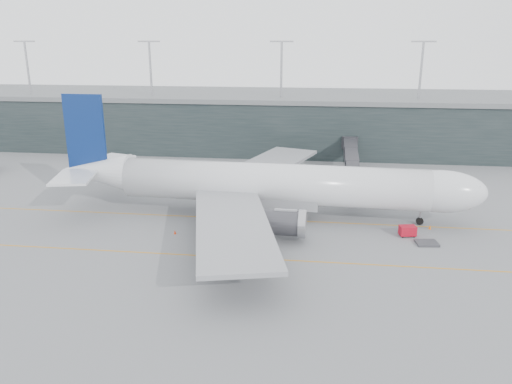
# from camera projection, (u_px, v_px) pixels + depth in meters

# --- Properties ---
(ground) EXTENTS (320.00, 320.00, 0.00)m
(ground) POSITION_uv_depth(u_px,v_px,m) (232.00, 211.00, 90.26)
(ground) COLOR #555459
(ground) RESTS_ON ground
(taxiline_a) EXTENTS (160.00, 0.25, 0.02)m
(taxiline_a) POSITION_uv_depth(u_px,v_px,m) (228.00, 218.00, 86.46)
(taxiline_a) COLOR #BF7A11
(taxiline_a) RESTS_ON ground
(taxiline_b) EXTENTS (160.00, 0.25, 0.02)m
(taxiline_b) POSITION_uv_depth(u_px,v_px,m) (208.00, 256.00, 71.29)
(taxiline_b) COLOR #BF7A11
(taxiline_b) RESTS_ON ground
(taxiline_lead_main) EXTENTS (0.25, 60.00, 0.02)m
(taxiline_lead_main) POSITION_uv_depth(u_px,v_px,m) (270.00, 182.00, 108.63)
(taxiline_lead_main) COLOR #BF7A11
(taxiline_lead_main) RESTS_ON ground
(terminal) EXTENTS (240.00, 36.00, 29.00)m
(terminal) POSITION_uv_depth(u_px,v_px,m) (266.00, 120.00, 143.06)
(terminal) COLOR black
(terminal) RESTS_ON ground
(main_aircraft) EXTENTS (73.45, 69.07, 20.62)m
(main_aircraft) POSITION_uv_depth(u_px,v_px,m) (270.00, 184.00, 85.70)
(main_aircraft) COLOR silver
(main_aircraft) RESTS_ON ground
(jet_bridge) EXTENTS (4.90, 44.22, 6.58)m
(jet_bridge) POSITION_uv_depth(u_px,v_px,m) (350.00, 158.00, 108.55)
(jet_bridge) COLOR #27272B
(jet_bridge) RESTS_ON ground
(gse_cart) EXTENTS (2.74, 2.02, 1.70)m
(gse_cart) POSITION_uv_depth(u_px,v_px,m) (408.00, 231.00, 78.21)
(gse_cart) COLOR #A10B1C
(gse_cart) RESTS_ON ground
(baggage_dolly) EXTENTS (3.49, 2.93, 0.32)m
(baggage_dolly) POSITION_uv_depth(u_px,v_px,m) (427.00, 243.00, 75.37)
(baggage_dolly) COLOR #343439
(baggage_dolly) RESTS_ON ground
(uld_a) EXTENTS (2.13, 1.87, 1.65)m
(uld_a) POSITION_uv_depth(u_px,v_px,m) (221.00, 189.00, 100.09)
(uld_a) COLOR #353539
(uld_a) RESTS_ON ground
(uld_b) EXTENTS (1.88, 1.56, 1.60)m
(uld_b) POSITION_uv_depth(u_px,v_px,m) (223.00, 188.00, 101.02)
(uld_b) COLOR #353539
(uld_b) RESTS_ON ground
(uld_c) EXTENTS (2.18, 1.79, 1.90)m
(uld_c) POSITION_uv_depth(u_px,v_px,m) (246.00, 187.00, 100.85)
(uld_c) COLOR #353539
(uld_c) RESTS_ON ground
(cone_nose) EXTENTS (0.43, 0.43, 0.69)m
(cone_nose) POSITION_uv_depth(u_px,v_px,m) (430.00, 227.00, 81.34)
(cone_nose) COLOR orange
(cone_nose) RESTS_ON ground
(cone_wing_stbd) EXTENTS (0.47, 0.47, 0.75)m
(cone_wing_stbd) POSITION_uv_depth(u_px,v_px,m) (258.00, 251.00, 72.07)
(cone_wing_stbd) COLOR #E6460C
(cone_wing_stbd) RESTS_ON ground
(cone_wing_port) EXTENTS (0.46, 0.46, 0.74)m
(cone_wing_port) POSITION_uv_depth(u_px,v_px,m) (290.00, 192.00, 100.16)
(cone_wing_port) COLOR orange
(cone_wing_port) RESTS_ON ground
(cone_tail) EXTENTS (0.40, 0.40, 0.64)m
(cone_tail) POSITION_uv_depth(u_px,v_px,m) (175.00, 232.00, 79.30)
(cone_tail) COLOR #EC380D
(cone_tail) RESTS_ON ground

